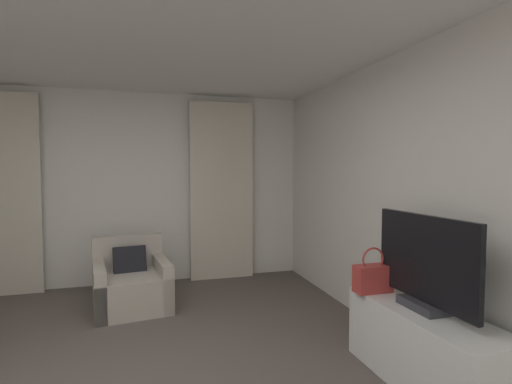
# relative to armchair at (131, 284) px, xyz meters

# --- Properties ---
(wall_window) EXTENTS (5.12, 0.06, 2.60)m
(wall_window) POSITION_rel_armchair_xyz_m (-0.15, 1.01, 1.04)
(wall_window) COLOR silver
(wall_window) RESTS_ON ground
(wall_right) EXTENTS (0.06, 6.12, 2.60)m
(wall_right) POSITION_rel_armchair_xyz_m (2.38, -2.02, 1.04)
(wall_right) COLOR silver
(wall_right) RESTS_ON ground
(curtain_left_panel) EXTENTS (0.90, 0.06, 2.50)m
(curtain_left_panel) POSITION_rel_armchair_xyz_m (-1.53, 0.88, 0.99)
(curtain_left_panel) COLOR beige
(curtain_left_panel) RESTS_ON ground
(curtain_right_panel) EXTENTS (0.90, 0.06, 2.50)m
(curtain_right_panel) POSITION_rel_armchair_xyz_m (1.22, 0.88, 0.99)
(curtain_right_panel) COLOR beige
(curtain_right_panel) RESTS_ON ground
(armchair) EXTENTS (0.90, 0.96, 0.77)m
(armchair) POSITION_rel_armchair_xyz_m (0.00, 0.00, 0.00)
(armchair) COLOR #B2A899
(armchair) RESTS_ON ground
(tv_console) EXTENTS (0.47, 1.30, 0.56)m
(tv_console) POSITION_rel_armchair_xyz_m (2.06, -2.29, 0.02)
(tv_console) COLOR white
(tv_console) RESTS_ON ground
(tv_flatscreen) EXTENTS (0.20, 0.98, 0.68)m
(tv_flatscreen) POSITION_rel_armchair_xyz_m (2.06, -2.27, 0.62)
(tv_flatscreen) COLOR #333338
(tv_flatscreen) RESTS_ON tv_console
(handbag_primary) EXTENTS (0.30, 0.14, 0.37)m
(handbag_primary) POSITION_rel_armchair_xyz_m (1.93, -1.82, 0.42)
(handbag_primary) COLOR #B73833
(handbag_primary) RESTS_ON tv_console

